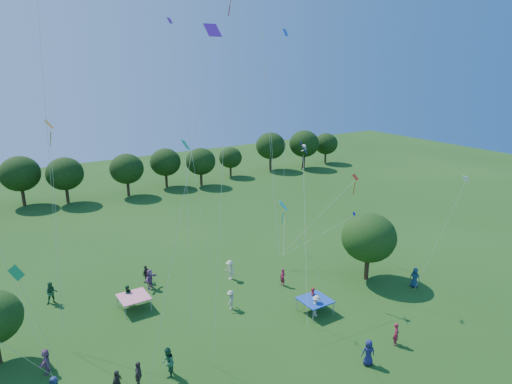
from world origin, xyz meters
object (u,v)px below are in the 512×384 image
object	(u,v)px
near_tree_east	(369,237)
tent_blue	(315,300)
pirate_kite	(304,152)
red_high_kite	(229,33)
tent_red_stripe	(134,297)

from	to	relation	value
near_tree_east	tent_blue	size ratio (longest dim) A/B	2.76
pirate_kite	red_high_kite	size ratio (longest dim) A/B	0.48
pirate_kite	red_high_kite	distance (m)	13.65
tent_blue	pirate_kite	size ratio (longest dim) A/B	0.20
near_tree_east	red_high_kite	world-z (taller)	red_high_kite
red_high_kite	pirate_kite	bearing A→B (deg)	29.01
near_tree_east	pirate_kite	bearing A→B (deg)	162.99
near_tree_east	pirate_kite	xyz separation A→B (m)	(-5.98, 1.83, 7.86)
tent_red_stripe	tent_blue	distance (m)	13.98
near_tree_east	tent_red_stripe	world-z (taller)	near_tree_east
tent_red_stripe	red_high_kite	xyz separation A→B (m)	(3.36, -9.63, 18.97)
tent_red_stripe	pirate_kite	distance (m)	17.35
tent_red_stripe	red_high_kite	bearing A→B (deg)	-70.78
tent_blue	red_high_kite	xyz separation A→B (m)	(-8.12, -1.65, 18.97)
near_tree_east	tent_blue	distance (m)	8.15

